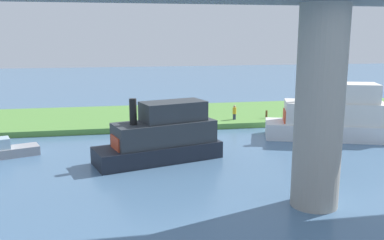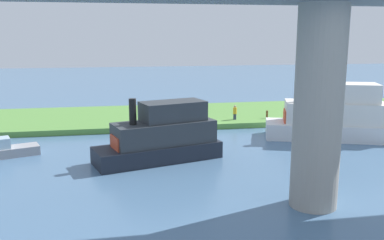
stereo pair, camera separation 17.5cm
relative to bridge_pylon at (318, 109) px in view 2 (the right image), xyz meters
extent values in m
plane|color=#4C7093|center=(2.70, -17.84, -4.96)|extent=(160.00, 160.00, 0.00)
cube|color=#5B9342|center=(2.70, -23.84, -4.71)|extent=(80.00, 12.00, 0.50)
cylinder|color=#9E998E|center=(0.00, 0.00, 0.00)|extent=(2.35, 2.35, 9.93)
cylinder|color=#2D334C|center=(-1.57, -19.69, -4.19)|extent=(0.29, 0.29, 0.55)
cylinder|color=gold|center=(-1.57, -19.69, -3.61)|extent=(0.44, 0.44, 0.60)
sphere|color=tan|center=(-1.57, -19.69, -3.19)|extent=(0.24, 0.24, 0.24)
cylinder|color=brown|center=(-4.85, -19.79, -4.09)|extent=(0.20, 0.20, 0.74)
cube|color=#1E232D|center=(6.91, -9.20, -4.39)|extent=(9.08, 5.16, 1.15)
cube|color=#33383D|center=(6.45, -9.33, -3.05)|extent=(7.34, 4.41, 1.53)
cube|color=#33383D|center=(5.81, -9.52, -1.61)|extent=(4.75, 3.30, 1.34)
cylinder|color=black|center=(8.57, -8.72, -1.42)|extent=(0.48, 0.48, 1.72)
cube|color=#D84C2D|center=(9.12, -8.56, -3.38)|extent=(1.95, 2.08, 0.86)
cube|color=white|center=(-7.55, -12.94, -4.30)|extent=(10.48, 6.35, 1.33)
cube|color=white|center=(-8.07, -12.76, -2.76)|extent=(8.49, 5.39, 1.77)
cube|color=white|center=(-8.80, -12.51, -1.10)|extent=(5.52, 3.99, 1.55)
cylinder|color=black|center=(-5.67, -13.58, -0.88)|extent=(0.55, 0.55, 1.99)
cube|color=#D84C2D|center=(-5.04, -13.80, -3.14)|extent=(2.32, 2.45, 0.99)
cube|color=#99999E|center=(17.32, -12.05, -4.64)|extent=(4.47, 2.80, 0.66)
camera|label=1|loc=(9.78, 18.61, 3.49)|focal=39.42mm
camera|label=2|loc=(9.61, 18.64, 3.49)|focal=39.42mm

